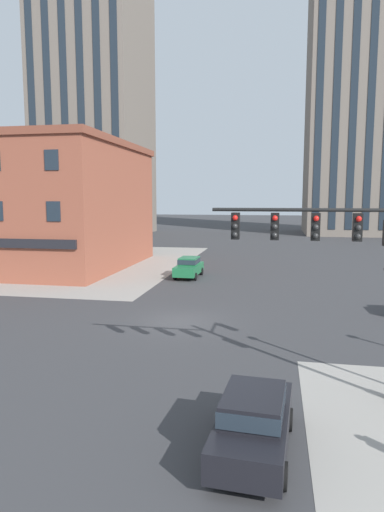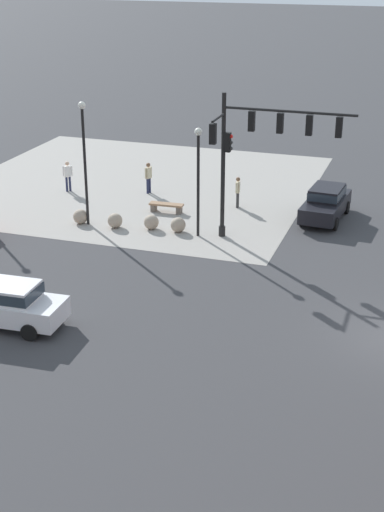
# 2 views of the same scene
# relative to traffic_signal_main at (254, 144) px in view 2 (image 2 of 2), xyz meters

# --- Properties ---
(sidewalk_corner_slab) EXTENTS (20.00, 19.00, 0.02)m
(sidewalk_corner_slab) POSITION_rel_traffic_signal_main_xyz_m (8.59, -6.71, -4.68)
(sidewalk_corner_slab) COLOR gray
(sidewalk_corner_slab) RESTS_ON ground
(traffic_signal_main) EXTENTS (6.16, 2.09, 6.89)m
(traffic_signal_main) POSITION_rel_traffic_signal_main_xyz_m (0.00, 0.00, 0.00)
(traffic_signal_main) COLOR black
(traffic_signal_main) RESTS_ON ground
(bollard_sphere_curb_a) EXTENTS (0.74, 0.74, 0.74)m
(bollard_sphere_curb_a) POSITION_rel_traffic_signal_main_xyz_m (3.67, -0.02, -4.31)
(bollard_sphere_curb_a) COLOR gray
(bollard_sphere_curb_a) RESTS_ON ground
(bollard_sphere_curb_b) EXTENTS (0.74, 0.74, 0.74)m
(bollard_sphere_curb_b) POSITION_rel_traffic_signal_main_xyz_m (5.06, 0.03, -4.31)
(bollard_sphere_curb_b) COLOR gray
(bollard_sphere_curb_b) RESTS_ON ground
(bollard_sphere_curb_c) EXTENTS (0.74, 0.74, 0.74)m
(bollard_sphere_curb_c) POSITION_rel_traffic_signal_main_xyz_m (6.85, 0.39, -4.31)
(bollard_sphere_curb_c) COLOR gray
(bollard_sphere_curb_c) RESTS_ON ground
(bollard_sphere_curb_d) EXTENTS (0.74, 0.74, 0.74)m
(bollard_sphere_curb_d) POSITION_rel_traffic_signal_main_xyz_m (8.74, 0.38, -4.31)
(bollard_sphere_curb_d) COLOR gray
(bollard_sphere_curb_d) RESTS_ON ground
(bench_near_signal) EXTENTS (1.82, 0.55, 0.49)m
(bench_near_signal) POSITION_rel_traffic_signal_main_xyz_m (5.23, -2.59, -4.36)
(bench_near_signal) COLOR #8E6B4C
(bench_near_signal) RESTS_ON ground
(pedestrian_near_bench) EXTENTS (0.47, 0.36, 1.75)m
(pedestrian_near_bench) POSITION_rel_traffic_signal_main_xyz_m (11.79, -4.29, -3.67)
(pedestrian_near_bench) COLOR #232847
(pedestrian_near_bench) RESTS_ON ground
(pedestrian_at_curb) EXTENTS (0.24, 0.55, 1.68)m
(pedestrian_at_curb) POSITION_rel_traffic_signal_main_xyz_m (1.90, -4.55, -3.72)
(pedestrian_at_curb) COLOR #333333
(pedestrian_at_curb) RESTS_ON ground
(pedestrian_walking_east) EXTENTS (0.31, 0.52, 1.77)m
(pedestrian_walking_east) POSITION_rel_traffic_signal_main_xyz_m (7.33, -5.40, -3.66)
(pedestrian_walking_east) COLOR #232847
(pedestrian_walking_east) RESTS_ON ground
(street_lamp_corner_near) EXTENTS (0.36, 0.36, 5.28)m
(street_lamp_corner_near) POSITION_rel_traffic_signal_main_xyz_m (2.59, 0.18, -1.36)
(street_lamp_corner_near) COLOR black
(street_lamp_corner_near) RESTS_ON ground
(street_lamp_mid_sidewalk) EXTENTS (0.36, 0.36, 6.17)m
(street_lamp_mid_sidewalk) POSITION_rel_traffic_signal_main_xyz_m (8.34, 0.38, -0.88)
(street_lamp_mid_sidewalk) COLOR black
(street_lamp_mid_sidewalk) RESTS_ON ground
(car_main_northbound_far) EXTENTS (4.48, 2.04, 1.68)m
(car_main_northbound_far) POSITION_rel_traffic_signal_main_xyz_m (6.38, 11.24, -3.77)
(car_main_northbound_far) COLOR silver
(car_main_northbound_far) RESTS_ON ground
(car_cross_eastbound) EXTENTS (2.13, 4.52, 1.68)m
(car_cross_eastbound) POSITION_rel_traffic_signal_main_xyz_m (-2.84, -4.19, -3.77)
(car_cross_eastbound) COLOR black
(car_cross_eastbound) RESTS_ON ground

